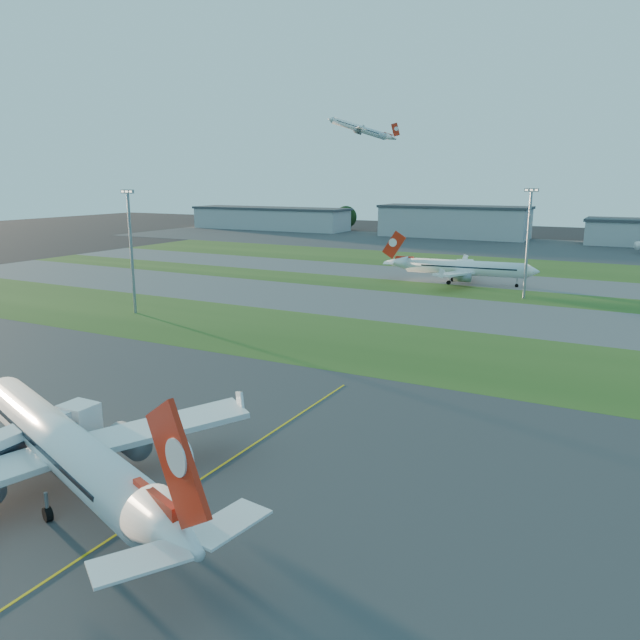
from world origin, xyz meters
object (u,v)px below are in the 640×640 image
Objects in this scene: light_mast_west at (131,243)px; light_mast_centre at (528,236)px; airliner_parked at (63,447)px; airliner_taxiing at (464,268)px.

light_mast_west is 89.64m from light_mast_centre.
airliner_parked is at bearing -50.17° from light_mast_west.
airliner_parked is at bearing 85.05° from airliner_taxiing.
light_mast_west reaches higher than airliner_parked.
airliner_parked reaches higher than airliner_taxiing.
light_mast_west and light_mast_centre have the same top height.
airliner_parked is 131.15m from airliner_taxiing.
light_mast_centre is (18.98, 117.18, 10.19)m from airliner_parked.
airliner_taxiing is 87.46m from light_mast_west.
airliner_parked is 1.56× the size of light_mast_centre.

